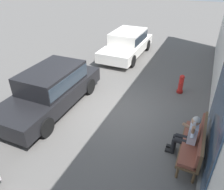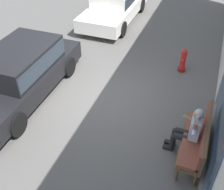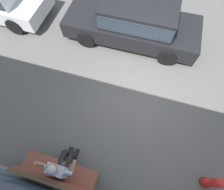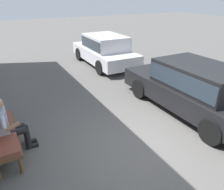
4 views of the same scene
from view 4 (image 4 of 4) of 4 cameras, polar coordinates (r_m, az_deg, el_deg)
The scene contains 4 objects.
ground_plane at distance 5.29m, azimuth 7.88°, elevation -12.46°, with size 60.00×60.00×0.00m, color #565451.
person_on_phone at distance 5.15m, azimuth -25.54°, elevation -6.77°, with size 0.73×0.74×1.33m.
parked_car_mid at distance 6.66m, azimuth 20.74°, elevation 2.13°, with size 4.58×1.86×1.46m.
parked_car_far at distance 10.73m, azimuth -1.92°, elevation 11.95°, with size 4.21×1.87×1.44m.
Camera 4 is at (-3.32, 2.60, 3.19)m, focal length 35.00 mm.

